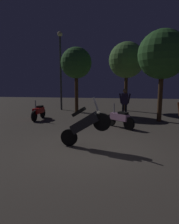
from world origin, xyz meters
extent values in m
plane|color=#4C443D|center=(0.00, 0.00, 0.00)|extent=(40.00, 40.00, 0.00)
cylinder|color=black|center=(-0.76, 0.33, 0.28)|extent=(0.57, 0.18, 0.56)
cylinder|color=black|center=(0.33, 0.18, 0.86)|extent=(0.57, 0.18, 0.56)
cube|color=black|center=(-0.21, 0.25, 0.80)|extent=(1.00, 0.43, 0.76)
cube|color=black|center=(-0.41, 0.28, 1.15)|extent=(0.46, 0.30, 0.32)
cylinder|color=gray|center=(0.13, 0.20, 1.41)|extent=(0.21, 0.09, 0.44)
sphere|color=#F2EABF|center=(0.23, 0.19, 1.14)|extent=(0.12, 0.12, 0.12)
cylinder|color=black|center=(1.31, 2.80, 0.28)|extent=(0.48, 0.45, 0.56)
cylinder|color=black|center=(0.49, 3.54, 0.28)|extent=(0.48, 0.45, 0.56)
cube|color=#C68CB7|center=(0.90, 3.17, 0.51)|extent=(0.91, 0.86, 0.30)
cube|color=black|center=(1.05, 3.04, 0.71)|extent=(0.49, 0.47, 0.10)
cylinder|color=gray|center=(0.64, 3.41, 0.89)|extent=(0.08, 0.08, 0.45)
sphere|color=#F2EABF|center=(0.56, 3.47, 0.56)|extent=(0.12, 0.12, 0.12)
cylinder|color=black|center=(-3.56, 5.14, 0.28)|extent=(0.12, 0.56, 0.56)
cylinder|color=black|center=(-3.60, 4.05, 0.28)|extent=(0.12, 0.56, 0.56)
cube|color=#B71414|center=(-3.58, 4.60, 0.51)|extent=(0.34, 0.96, 0.30)
cube|color=black|center=(-3.58, 4.80, 0.71)|extent=(0.26, 0.45, 0.10)
cylinder|color=gray|center=(-3.60, 4.25, 0.89)|extent=(0.06, 0.06, 0.45)
sphere|color=#F2EABF|center=(-3.60, 4.15, 0.56)|extent=(0.12, 0.12, 0.12)
cylinder|color=#59331E|center=(3.08, 1.89, 1.09)|extent=(0.20, 0.17, 0.52)
cylinder|color=black|center=(1.11, 5.49, 0.42)|extent=(0.12, 0.12, 0.83)
cylinder|color=black|center=(1.27, 5.47, 0.42)|extent=(0.12, 0.12, 0.83)
cube|color=#261E38|center=(1.19, 5.48, 1.14)|extent=(0.39, 0.28, 0.62)
sphere|color=brown|center=(1.19, 5.48, 1.60)|extent=(0.23, 0.23, 0.23)
cylinder|color=#261E38|center=(0.95, 5.51, 1.17)|extent=(0.20, 0.11, 0.56)
cylinder|color=#261E38|center=(1.42, 5.45, 1.17)|extent=(0.20, 0.11, 0.56)
cylinder|color=#38383D|center=(-3.44, 8.60, 2.68)|extent=(0.14, 0.14, 5.37)
sphere|color=#F9E59E|center=(-3.44, 8.60, 5.51)|extent=(0.36, 0.36, 0.36)
cylinder|color=#4C331E|center=(3.01, 5.03, 1.30)|extent=(0.24, 0.24, 2.60)
sphere|color=#336B2D|center=(3.01, 5.03, 3.48)|extent=(2.51, 2.51, 2.51)
cylinder|color=#4C331E|center=(1.36, 8.86, 1.37)|extent=(0.24, 0.24, 2.75)
sphere|color=#568C42|center=(1.36, 8.86, 3.63)|extent=(2.54, 2.54, 2.54)
cylinder|color=#4C331E|center=(-2.02, 7.47, 1.32)|extent=(0.24, 0.24, 2.63)
sphere|color=#336B2D|center=(-2.02, 7.47, 3.36)|extent=(2.07, 2.07, 2.07)
camera|label=1|loc=(0.80, -5.77, 2.08)|focal=31.54mm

